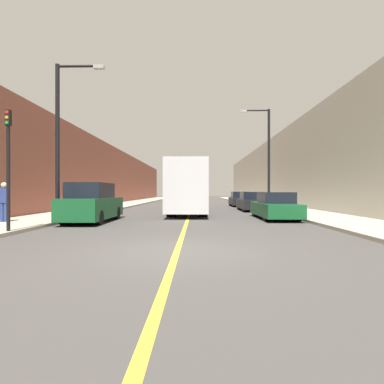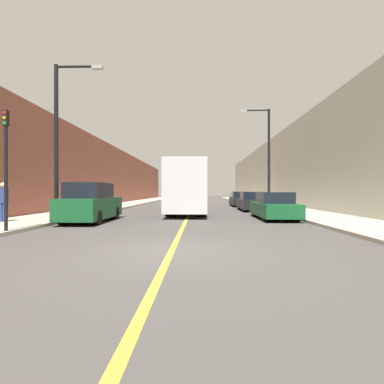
{
  "view_description": "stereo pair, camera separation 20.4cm",
  "coord_description": "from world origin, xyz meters",
  "px_view_note": "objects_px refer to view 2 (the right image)",
  "views": [
    {
      "loc": [
        0.51,
        -7.64,
        1.52
      ],
      "look_at": [
        0.09,
        17.14,
        1.48
      ],
      "focal_mm": 28.0,
      "sensor_mm": 36.0,
      "label": 1
    },
    {
      "loc": [
        0.72,
        -7.63,
        1.52
      ],
      "look_at": [
        0.09,
        17.14,
        1.48
      ],
      "focal_mm": 28.0,
      "sensor_mm": 36.0,
      "label": 2
    }
  ],
  "objects_px": {
    "street_lamp_right": "(267,153)",
    "traffic_light": "(6,165)",
    "car_right_far": "(240,200)",
    "pedestrian": "(3,201)",
    "car_right_near": "(274,207)",
    "bus": "(188,187)",
    "parked_suv_left": "(91,204)",
    "car_right_mid": "(251,202)",
    "street_lamp_left": "(60,132)"
  },
  "relations": [
    {
      "from": "street_lamp_right",
      "to": "traffic_light",
      "type": "relative_size",
      "value": 1.87
    },
    {
      "from": "parked_suv_left",
      "to": "car_right_near",
      "type": "distance_m",
      "value": 9.71
    },
    {
      "from": "bus",
      "to": "car_right_mid",
      "type": "xyz_separation_m",
      "value": [
        4.89,
        2.3,
        -1.14
      ]
    },
    {
      "from": "car_right_mid",
      "to": "car_right_far",
      "type": "height_order",
      "value": "car_right_far"
    },
    {
      "from": "bus",
      "to": "parked_suv_left",
      "type": "distance_m",
      "value": 8.11
    },
    {
      "from": "parked_suv_left",
      "to": "traffic_light",
      "type": "distance_m",
      "value": 4.92
    },
    {
      "from": "pedestrian",
      "to": "bus",
      "type": "bearing_deg",
      "value": 43.95
    },
    {
      "from": "bus",
      "to": "street_lamp_right",
      "type": "relative_size",
      "value": 1.39
    },
    {
      "from": "car_right_mid",
      "to": "traffic_light",
      "type": "distance_m",
      "value": 17.34
    },
    {
      "from": "car_right_near",
      "to": "pedestrian",
      "type": "distance_m",
      "value": 13.5
    },
    {
      "from": "car_right_mid",
      "to": "car_right_far",
      "type": "distance_m",
      "value": 6.98
    },
    {
      "from": "parked_suv_left",
      "to": "pedestrian",
      "type": "distance_m",
      "value": 3.83
    },
    {
      "from": "street_lamp_left",
      "to": "street_lamp_right",
      "type": "height_order",
      "value": "street_lamp_right"
    },
    {
      "from": "street_lamp_right",
      "to": "bus",
      "type": "bearing_deg",
      "value": -158.9
    },
    {
      "from": "car_right_mid",
      "to": "traffic_light",
      "type": "xyz_separation_m",
      "value": [
        -10.88,
        -13.38,
        1.77
      ]
    },
    {
      "from": "bus",
      "to": "street_lamp_left",
      "type": "xyz_separation_m",
      "value": [
        -5.9,
        -7.18,
        2.57
      ]
    },
    {
      "from": "car_right_mid",
      "to": "car_right_far",
      "type": "xyz_separation_m",
      "value": [
        0.07,
        6.98,
        0.01
      ]
    },
    {
      "from": "bus",
      "to": "traffic_light",
      "type": "distance_m",
      "value": 12.61
    },
    {
      "from": "car_right_near",
      "to": "car_right_far",
      "type": "distance_m",
      "value": 14.07
    },
    {
      "from": "car_right_mid",
      "to": "street_lamp_left",
      "type": "height_order",
      "value": "street_lamp_left"
    },
    {
      "from": "traffic_light",
      "to": "street_lamp_right",
      "type": "bearing_deg",
      "value": 47.99
    },
    {
      "from": "bus",
      "to": "car_right_far",
      "type": "distance_m",
      "value": 10.59
    },
    {
      "from": "traffic_light",
      "to": "pedestrian",
      "type": "distance_m",
      "value": 4.1
    },
    {
      "from": "street_lamp_right",
      "to": "pedestrian",
      "type": "relative_size",
      "value": 4.4
    },
    {
      "from": "bus",
      "to": "traffic_light",
      "type": "xyz_separation_m",
      "value": [
        -5.99,
        -11.07,
        0.63
      ]
    },
    {
      "from": "bus",
      "to": "car_right_near",
      "type": "relative_size",
      "value": 2.29
    },
    {
      "from": "street_lamp_right",
      "to": "parked_suv_left",
      "type": "bearing_deg",
      "value": -140.12
    },
    {
      "from": "car_right_mid",
      "to": "street_lamp_right",
      "type": "bearing_deg",
      "value": 2.46
    },
    {
      "from": "street_lamp_left",
      "to": "pedestrian",
      "type": "distance_m",
      "value": 4.11
    },
    {
      "from": "car_right_far",
      "to": "pedestrian",
      "type": "height_order",
      "value": "pedestrian"
    },
    {
      "from": "street_lamp_right",
      "to": "car_right_mid",
      "type": "bearing_deg",
      "value": -177.54
    },
    {
      "from": "street_lamp_left",
      "to": "street_lamp_right",
      "type": "distance_m",
      "value": 15.33
    },
    {
      "from": "parked_suv_left",
      "to": "car_right_mid",
      "type": "height_order",
      "value": "parked_suv_left"
    },
    {
      "from": "pedestrian",
      "to": "car_right_far",
      "type": "bearing_deg",
      "value": 52.55
    },
    {
      "from": "bus",
      "to": "car_right_mid",
      "type": "height_order",
      "value": "bus"
    },
    {
      "from": "car_right_far",
      "to": "street_lamp_left",
      "type": "height_order",
      "value": "street_lamp_left"
    },
    {
      "from": "car_right_near",
      "to": "bus",
      "type": "bearing_deg",
      "value": 135.77
    },
    {
      "from": "car_right_far",
      "to": "pedestrian",
      "type": "xyz_separation_m",
      "value": [
        -13.17,
        -17.2,
        0.39
      ]
    },
    {
      "from": "car_right_mid",
      "to": "car_right_far",
      "type": "relative_size",
      "value": 1.03
    },
    {
      "from": "street_lamp_left",
      "to": "street_lamp_right",
      "type": "relative_size",
      "value": 0.95
    },
    {
      "from": "street_lamp_right",
      "to": "traffic_light",
      "type": "bearing_deg",
      "value": -132.01
    },
    {
      "from": "parked_suv_left",
      "to": "traffic_light",
      "type": "relative_size",
      "value": 1.12
    },
    {
      "from": "car_right_far",
      "to": "traffic_light",
      "type": "xyz_separation_m",
      "value": [
        -10.95,
        -20.36,
        1.76
      ]
    },
    {
      "from": "bus",
      "to": "parked_suv_left",
      "type": "relative_size",
      "value": 2.32
    },
    {
      "from": "car_right_mid",
      "to": "traffic_light",
      "type": "bearing_deg",
      "value": -129.14
    },
    {
      "from": "traffic_light",
      "to": "car_right_far",
      "type": "bearing_deg",
      "value": 61.72
    },
    {
      "from": "car_right_near",
      "to": "car_right_mid",
      "type": "relative_size",
      "value": 1.07
    },
    {
      "from": "parked_suv_left",
      "to": "pedestrian",
      "type": "height_order",
      "value": "parked_suv_left"
    },
    {
      "from": "pedestrian",
      "to": "traffic_light",
      "type": "bearing_deg",
      "value": -54.92
    },
    {
      "from": "car_right_mid",
      "to": "car_right_far",
      "type": "bearing_deg",
      "value": 89.43
    }
  ]
}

